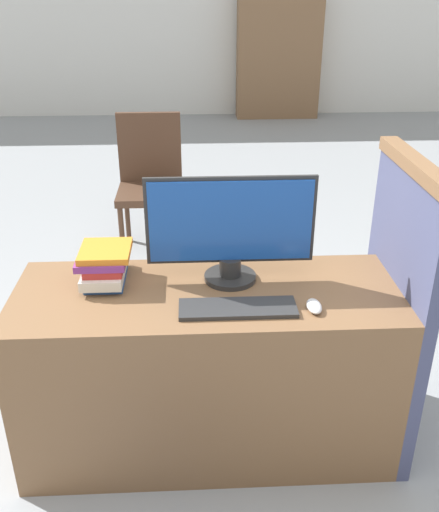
# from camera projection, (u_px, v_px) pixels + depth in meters

# --- Properties ---
(ground_plane) EXTENTS (20.00, 20.00, 0.00)m
(ground_plane) POSITION_uv_depth(u_px,v_px,m) (211.00, 489.00, 2.21)
(ground_plane) COLOR #93999E
(wall_back) EXTENTS (12.00, 0.06, 2.80)m
(wall_back) POSITION_uv_depth(u_px,v_px,m) (191.00, 8.00, 7.61)
(wall_back) COLOR white
(wall_back) RESTS_ON ground_plane
(desk) EXTENTS (1.46, 0.56, 0.72)m
(desk) POSITION_uv_depth(u_px,v_px,m) (207.00, 369.00, 2.30)
(desk) COLOR brown
(desk) RESTS_ON ground_plane
(carrel_divider) EXTENTS (0.07, 0.66, 1.21)m
(carrel_divider) POSITION_uv_depth(u_px,v_px,m) (396.00, 304.00, 2.27)
(carrel_divider) COLOR #474C70
(carrel_divider) RESTS_ON ground_plane
(monitor) EXTENTS (0.64, 0.20, 0.42)m
(monitor) POSITION_uv_depth(u_px,v_px,m) (231.00, 229.00, 2.14)
(monitor) COLOR #282828
(monitor) RESTS_ON desk
(keyboard) EXTENTS (0.42, 0.13, 0.02)m
(keyboard) POSITION_uv_depth(u_px,v_px,m) (238.00, 308.00, 2.02)
(keyboard) COLOR #2D2D2D
(keyboard) RESTS_ON desk
(mouse) EXTENTS (0.05, 0.10, 0.03)m
(mouse) POSITION_uv_depth(u_px,v_px,m) (314.00, 306.00, 2.02)
(mouse) COLOR silver
(mouse) RESTS_ON desk
(book_stack) EXTENTS (0.20, 0.27, 0.14)m
(book_stack) POSITION_uv_depth(u_px,v_px,m) (105.00, 265.00, 2.19)
(book_stack) COLOR #285199
(book_stack) RESTS_ON desk
(far_chair) EXTENTS (0.44, 0.44, 0.95)m
(far_chair) POSITION_uv_depth(u_px,v_px,m) (150.00, 177.00, 3.96)
(far_chair) COLOR #4C3323
(far_chair) RESTS_ON ground_plane
(bookshelf_far) EXTENTS (1.12, 0.32, 1.61)m
(bookshelf_far) POSITION_uv_depth(u_px,v_px,m) (278.00, 57.00, 7.71)
(bookshelf_far) COLOR #846042
(bookshelf_far) RESTS_ON ground_plane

